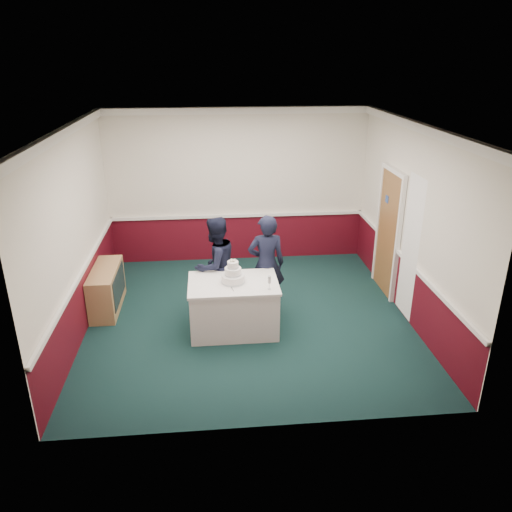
{
  "coord_description": "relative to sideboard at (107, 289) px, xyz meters",
  "views": [
    {
      "loc": [
        -0.56,
        -6.96,
        3.93
      ],
      "look_at": [
        0.11,
        -0.1,
        1.1
      ],
      "focal_mm": 35.0,
      "sensor_mm": 36.0,
      "label": 1
    }
  ],
  "objects": [
    {
      "name": "person_man",
      "position": [
        1.78,
        -0.24,
        0.44
      ],
      "size": [
        0.98,
        0.96,
        1.59
      ],
      "primitive_type": "imported",
      "rotation": [
        0.0,
        0.0,
        3.83
      ],
      "color": "black",
      "rests_on": "ground"
    },
    {
      "name": "sideboard",
      "position": [
        0.0,
        0.0,
        0.0
      ],
      "size": [
        0.41,
        1.2,
        0.7
      ],
      "color": "#AE7E54",
      "rests_on": "ground"
    },
    {
      "name": "wedding_cake",
      "position": [
        2.02,
        -0.88,
        0.55
      ],
      "size": [
        0.35,
        0.35,
        0.36
      ],
      "color": "white",
      "rests_on": "cake_table"
    },
    {
      "name": "champagne_flute",
      "position": [
        2.52,
        -1.16,
        0.58
      ],
      "size": [
        0.05,
        0.05,
        0.21
      ],
      "color": "silver",
      "rests_on": "cake_table"
    },
    {
      "name": "cake_table",
      "position": [
        2.02,
        -0.88,
        0.05
      ],
      "size": [
        1.32,
        0.92,
        0.79
      ],
      "color": "white",
      "rests_on": "ground"
    },
    {
      "name": "cake_knife",
      "position": [
        1.99,
        -1.08,
        0.44
      ],
      "size": [
        0.06,
        0.22,
        0.0
      ],
      "primitive_type": "cube",
      "rotation": [
        0.0,
        0.0,
        0.19
      ],
      "color": "silver",
      "rests_on": "cake_table"
    },
    {
      "name": "ground",
      "position": [
        2.28,
        -0.55,
        -0.35
      ],
      "size": [
        5.0,
        5.0,
        0.0
      ],
      "primitive_type": "plane",
      "color": "#132F2B",
      "rests_on": "ground"
    },
    {
      "name": "person_woman",
      "position": [
        2.58,
        -0.31,
        0.46
      ],
      "size": [
        0.61,
        0.42,
        1.63
      ],
      "primitive_type": "imported",
      "rotation": [
        0.0,
        0.0,
        3.19
      ],
      "color": "black",
      "rests_on": "ground"
    },
    {
      "name": "room_shell",
      "position": [
        2.36,
        0.06,
        1.62
      ],
      "size": [
        5.0,
        5.0,
        3.0
      ],
      "color": "silver",
      "rests_on": "ground"
    }
  ]
}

